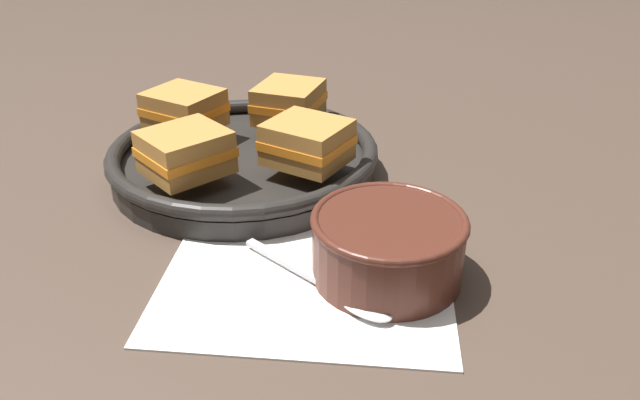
{
  "coord_description": "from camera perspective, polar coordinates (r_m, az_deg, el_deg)",
  "views": [
    {
      "loc": [
        0.06,
        -0.53,
        0.34
      ],
      "look_at": [
        -0.03,
        0.02,
        0.03
      ],
      "focal_mm": 35.0,
      "sensor_mm": 36.0,
      "label": 1
    }
  ],
  "objects": [
    {
      "name": "sandwich_far_left",
      "position": [
        0.67,
        -12.2,
        4.31
      ],
      "size": [
        0.11,
        0.11,
        0.05
      ],
      "rotation": [
        0.0,
        0.0,
        5.59
      ],
      "color": "#B27A38",
      "rests_on": "skillet"
    },
    {
      "name": "sandwich_near_left",
      "position": [
        0.8,
        -2.86,
        8.93
      ],
      "size": [
        0.09,
        0.1,
        0.05
      ],
      "rotation": [
        0.0,
        0.0,
        2.96
      ],
      "color": "#B27A38",
      "rests_on": "skillet"
    },
    {
      "name": "spoon",
      "position": [
        0.54,
        2.13,
        -8.57
      ],
      "size": [
        0.15,
        0.11,
        0.01
      ],
      "rotation": [
        0.0,
        0.0,
        -0.6
      ],
      "color": "silver",
      "rests_on": "napkin"
    },
    {
      "name": "sandwich_far_right",
      "position": [
        0.68,
        -1.17,
        5.3
      ],
      "size": [
        0.11,
        0.1,
        0.05
      ],
      "rotation": [
        0.0,
        0.0,
        7.46
      ],
      "color": "#B27A38",
      "rests_on": "skillet"
    },
    {
      "name": "skillet",
      "position": [
        0.75,
        -6.95,
        3.75
      ],
      "size": [
        0.32,
        0.32,
        0.04
      ],
      "color": "black",
      "rests_on": "ground_plane"
    },
    {
      "name": "soup_bowl",
      "position": [
        0.56,
        6.24,
        -3.94
      ],
      "size": [
        0.14,
        0.14,
        0.06
      ],
      "color": "#4C2319",
      "rests_on": "ground_plane"
    },
    {
      "name": "napkin",
      "position": [
        0.57,
        -1.22,
        -6.86
      ],
      "size": [
        0.27,
        0.24,
        0.0
      ],
      "color": "white",
      "rests_on": "ground_plane"
    },
    {
      "name": "ground_plane",
      "position": [
        0.63,
        2.15,
        -3.63
      ],
      "size": [
        4.0,
        4.0,
        0.0
      ],
      "primitive_type": "plane",
      "color": "#47382D"
    },
    {
      "name": "sandwich_near_right",
      "position": [
        0.79,
        -12.3,
        8.11
      ],
      "size": [
        0.11,
        0.1,
        0.05
      ],
      "rotation": [
        0.0,
        0.0,
        4.33
      ],
      "color": "#B27A38",
      "rests_on": "skillet"
    }
  ]
}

